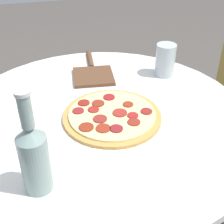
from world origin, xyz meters
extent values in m
cylinder|color=silver|center=(0.00, 0.00, 0.35)|extent=(0.10, 0.10, 0.65)
cylinder|color=silver|center=(0.00, 0.00, 0.69)|extent=(0.92, 0.92, 0.02)
cylinder|color=#C68E47|center=(0.03, 0.03, 0.70)|extent=(0.30, 0.30, 0.01)
cylinder|color=beige|center=(0.03, 0.03, 0.71)|extent=(0.26, 0.26, 0.01)
cylinder|color=maroon|center=(-0.01, -0.07, 0.72)|extent=(0.03, 0.03, 0.00)
cylinder|color=maroon|center=(0.04, 0.05, 0.72)|extent=(0.04, 0.04, 0.00)
cylinder|color=maroon|center=(0.00, -0.02, 0.72)|extent=(0.03, 0.03, 0.00)
cylinder|color=maroon|center=(0.08, -0.06, 0.72)|extent=(0.04, 0.04, 0.00)
cylinder|color=maroon|center=(-0.06, 0.04, 0.72)|extent=(0.04, 0.04, 0.00)
cylinder|color=maroon|center=(-0.03, 0.00, 0.72)|extent=(0.04, 0.04, 0.00)
cylinder|color=maroon|center=(0.05, -0.01, 0.72)|extent=(0.04, 0.04, 0.00)
cylinder|color=maroon|center=(0.10, -0.02, 0.72)|extent=(0.04, 0.04, 0.00)
cylinder|color=maroon|center=(0.09, 0.08, 0.72)|extent=(0.04, 0.04, 0.00)
cylinder|color=maroon|center=(0.00, 0.09, 0.72)|extent=(0.03, 0.03, 0.00)
cylinder|color=maroon|center=(-0.04, -0.04, 0.72)|extent=(0.04, 0.04, 0.00)
cylinder|color=maroon|center=(0.06, 0.08, 0.72)|extent=(0.03, 0.03, 0.00)
cylinder|color=maroon|center=(0.11, 0.02, 0.72)|extent=(0.04, 0.04, 0.00)
cylinder|color=maroon|center=(0.05, 0.13, 0.72)|extent=(0.03, 0.03, 0.00)
cylinder|color=gray|center=(0.25, -0.20, 0.77)|extent=(0.06, 0.06, 0.14)
cone|color=gray|center=(0.25, -0.20, 0.86)|extent=(0.06, 0.06, 0.03)
cylinder|color=gray|center=(0.25, -0.20, 0.91)|extent=(0.03, 0.03, 0.07)
cylinder|color=silver|center=(0.25, -0.20, 0.95)|extent=(0.03, 0.03, 0.01)
cube|color=brown|center=(-0.23, 0.03, 0.71)|extent=(0.16, 0.16, 0.01)
cylinder|color=brown|center=(-0.37, 0.04, 0.71)|extent=(0.14, 0.04, 0.02)
cylinder|color=#ADBCC6|center=(-0.19, 0.29, 0.76)|extent=(0.07, 0.07, 0.12)
camera|label=1|loc=(0.77, -0.17, 1.24)|focal=50.00mm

